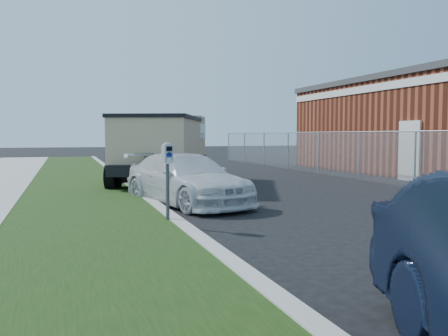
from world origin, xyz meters
name	(u,v)px	position (x,y,z in m)	size (l,w,h in m)	color
ground	(307,220)	(0.00, 0.00, 0.00)	(120.00, 120.00, 0.00)	black
streetside	(11,216)	(-5.57, 2.00, 0.07)	(6.12, 50.00, 0.15)	gray
chainlink_fence	(359,146)	(6.00, 7.00, 1.26)	(0.06, 30.06, 30.00)	slate
parking_meter	(167,164)	(-2.75, 0.24, 1.15)	(0.23, 0.19, 1.41)	#3F4247
white_wagon	(186,179)	(-1.73, 2.95, 0.61)	(1.72, 4.24, 1.23)	silver
dump_truck	(165,145)	(-1.25, 7.82, 1.34)	(4.36, 6.46, 2.39)	black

